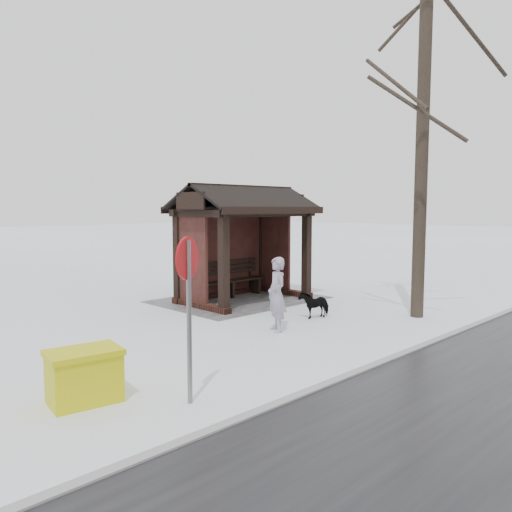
{
  "coord_description": "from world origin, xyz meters",
  "views": [
    {
      "loc": [
        9.04,
        9.66,
        2.49
      ],
      "look_at": [
        0.35,
        0.8,
        1.29
      ],
      "focal_mm": 35.0,
      "sensor_mm": 36.0,
      "label": 1
    }
  ],
  "objects_px": {
    "bus_shelter": "(240,220)",
    "tree_near": "(425,39)",
    "road_sign": "(188,283)",
    "dog": "(314,304)",
    "grit_bin": "(84,376)",
    "pedestrian": "(277,294)"
  },
  "relations": [
    {
      "from": "bus_shelter",
      "to": "tree_near",
      "type": "bearing_deg",
      "value": 108.99
    },
    {
      "from": "bus_shelter",
      "to": "road_sign",
      "type": "distance_m",
      "value": 7.19
    },
    {
      "from": "tree_near",
      "to": "dog",
      "type": "xyz_separation_m",
      "value": [
        1.75,
        -1.6,
        -5.85
      ]
    },
    {
      "from": "grit_bin",
      "to": "road_sign",
      "type": "xyz_separation_m",
      "value": [
        -0.95,
        0.95,
        1.21
      ]
    },
    {
      "from": "bus_shelter",
      "to": "grit_bin",
      "type": "relative_size",
      "value": 3.66
    },
    {
      "from": "tree_near",
      "to": "bus_shelter",
      "type": "bearing_deg",
      "value": -71.01
    },
    {
      "from": "pedestrian",
      "to": "road_sign",
      "type": "height_order",
      "value": "road_sign"
    },
    {
      "from": "pedestrian",
      "to": "grit_bin",
      "type": "distance_m",
      "value": 4.55
    },
    {
      "from": "tree_near",
      "to": "pedestrian",
      "type": "height_order",
      "value": "tree_near"
    },
    {
      "from": "grit_bin",
      "to": "tree_near",
      "type": "bearing_deg",
      "value": -174.92
    },
    {
      "from": "dog",
      "to": "road_sign",
      "type": "bearing_deg",
      "value": -56.92
    },
    {
      "from": "tree_near",
      "to": "pedestrian",
      "type": "distance_m",
      "value": 6.47
    },
    {
      "from": "bus_shelter",
      "to": "dog",
      "type": "relative_size",
      "value": 5.01
    },
    {
      "from": "bus_shelter",
      "to": "dog",
      "type": "bearing_deg",
      "value": 84.8
    },
    {
      "from": "tree_near",
      "to": "road_sign",
      "type": "xyz_separation_m",
      "value": [
        6.81,
        0.44,
        -4.6
      ]
    },
    {
      "from": "tree_near",
      "to": "road_sign",
      "type": "height_order",
      "value": "tree_near"
    },
    {
      "from": "bus_shelter",
      "to": "pedestrian",
      "type": "height_order",
      "value": "bus_shelter"
    },
    {
      "from": "grit_bin",
      "to": "bus_shelter",
      "type": "bearing_deg",
      "value": -139.61
    },
    {
      "from": "road_sign",
      "to": "grit_bin",
      "type": "bearing_deg",
      "value": -68.86
    },
    {
      "from": "bus_shelter",
      "to": "pedestrian",
      "type": "relative_size",
      "value": 2.38
    },
    {
      "from": "pedestrian",
      "to": "dog",
      "type": "relative_size",
      "value": 2.1
    },
    {
      "from": "bus_shelter",
      "to": "dog",
      "type": "height_order",
      "value": "bus_shelter"
    }
  ]
}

